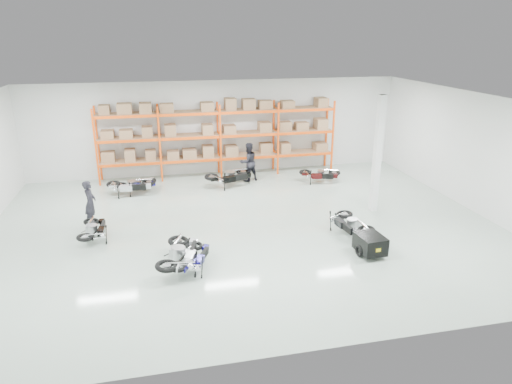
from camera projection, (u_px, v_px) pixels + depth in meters
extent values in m
plane|color=#A6BAA9|center=(246.00, 226.00, 16.46)|extent=(18.00, 18.00, 0.00)
plane|color=white|center=(245.00, 101.00, 14.97)|extent=(18.00, 18.00, 0.00)
plane|color=silver|center=(217.00, 127.00, 22.17)|extent=(18.00, 0.00, 18.00)
plane|color=silver|center=(312.00, 260.00, 9.27)|extent=(18.00, 0.00, 18.00)
plane|color=silver|center=(474.00, 153.00, 17.54)|extent=(0.00, 14.00, 14.00)
cube|color=#FF500D|center=(96.00, 148.00, 20.27)|extent=(0.08, 0.08, 3.50)
cube|color=#FF500D|center=(98.00, 144.00, 21.10)|extent=(0.08, 0.08, 3.50)
cube|color=#FF500D|center=(160.00, 145.00, 20.84)|extent=(0.08, 0.08, 3.50)
cube|color=#FF500D|center=(160.00, 141.00, 21.67)|extent=(0.08, 0.08, 3.50)
cube|color=#FF500D|center=(221.00, 142.00, 21.41)|extent=(0.08, 0.08, 3.50)
cube|color=#FF500D|center=(218.00, 138.00, 22.24)|extent=(0.08, 0.08, 3.50)
cube|color=#FF500D|center=(278.00, 139.00, 21.98)|extent=(0.08, 0.08, 3.50)
cube|color=#FF500D|center=(273.00, 135.00, 22.81)|extent=(0.08, 0.08, 3.50)
cube|color=#FF500D|center=(333.00, 137.00, 22.55)|extent=(0.08, 0.08, 3.50)
cube|color=#FF500D|center=(326.00, 133.00, 23.38)|extent=(0.08, 0.08, 3.50)
cube|color=#FF500D|center=(130.00, 165.00, 20.84)|extent=(2.70, 0.08, 0.12)
cube|color=#FF500D|center=(131.00, 160.00, 21.67)|extent=(2.70, 0.08, 0.12)
cube|color=#966D4D|center=(130.00, 161.00, 21.23)|extent=(2.68, 0.88, 0.02)
cube|color=#966D4D|center=(130.00, 156.00, 21.15)|extent=(2.40, 0.70, 0.44)
cube|color=#FF500D|center=(192.00, 161.00, 21.41)|extent=(2.70, 0.08, 0.12)
cube|color=#FF500D|center=(190.00, 156.00, 22.24)|extent=(2.70, 0.08, 0.12)
cube|color=#966D4D|center=(191.00, 157.00, 21.80)|extent=(2.68, 0.88, 0.02)
cube|color=#966D4D|center=(190.00, 153.00, 21.72)|extent=(2.40, 0.70, 0.44)
cube|color=#FF500D|center=(250.00, 158.00, 21.98)|extent=(2.70, 0.08, 0.12)
cube|color=#FF500D|center=(246.00, 153.00, 22.80)|extent=(2.70, 0.08, 0.12)
cube|color=#966D4D|center=(248.00, 154.00, 22.37)|extent=(2.68, 0.88, 0.02)
cube|color=#966D4D|center=(248.00, 150.00, 22.29)|extent=(2.40, 0.70, 0.44)
cube|color=#FF500D|center=(305.00, 155.00, 22.54)|extent=(2.70, 0.08, 0.12)
cube|color=#FF500D|center=(300.00, 150.00, 23.37)|extent=(2.70, 0.08, 0.12)
cube|color=#966D4D|center=(302.00, 151.00, 22.94)|extent=(2.68, 0.88, 0.02)
cube|color=#966D4D|center=(303.00, 147.00, 22.86)|extent=(2.40, 0.70, 0.44)
cube|color=#FF500D|center=(128.00, 141.00, 20.47)|extent=(2.70, 0.08, 0.12)
cube|color=#FF500D|center=(129.00, 137.00, 21.30)|extent=(2.70, 0.08, 0.12)
cube|color=#966D4D|center=(128.00, 138.00, 20.87)|extent=(2.68, 0.88, 0.02)
cube|color=#966D4D|center=(128.00, 133.00, 20.79)|extent=(2.40, 0.70, 0.44)
cube|color=#FF500D|center=(190.00, 138.00, 21.04)|extent=(2.70, 0.08, 0.12)
cube|color=#FF500D|center=(189.00, 134.00, 21.87)|extent=(2.70, 0.08, 0.12)
cube|color=#966D4D|center=(190.00, 135.00, 21.43)|extent=(2.68, 0.88, 0.02)
cube|color=#966D4D|center=(189.00, 130.00, 21.36)|extent=(2.40, 0.70, 0.44)
cube|color=#FF500D|center=(250.00, 135.00, 21.61)|extent=(2.70, 0.08, 0.12)
cube|color=#FF500D|center=(246.00, 132.00, 22.44)|extent=(2.70, 0.08, 0.12)
cube|color=#966D4D|center=(248.00, 132.00, 22.00)|extent=(2.68, 0.88, 0.02)
cube|color=#966D4D|center=(248.00, 127.00, 21.93)|extent=(2.40, 0.70, 0.44)
cube|color=#FF500D|center=(306.00, 133.00, 22.18)|extent=(2.70, 0.08, 0.12)
cube|color=#FF500D|center=(300.00, 129.00, 23.01)|extent=(2.70, 0.08, 0.12)
cube|color=#966D4D|center=(303.00, 130.00, 22.57)|extent=(2.68, 0.88, 0.02)
cube|color=#966D4D|center=(303.00, 125.00, 22.49)|extent=(2.40, 0.70, 0.44)
cube|color=#FF500D|center=(125.00, 117.00, 20.11)|extent=(2.70, 0.08, 0.12)
cube|color=#FF500D|center=(126.00, 113.00, 20.94)|extent=(2.70, 0.08, 0.12)
cube|color=#966D4D|center=(126.00, 114.00, 20.50)|extent=(2.68, 0.88, 0.02)
cube|color=#966D4D|center=(125.00, 108.00, 20.42)|extent=(2.40, 0.70, 0.44)
cube|color=#FF500D|center=(189.00, 114.00, 20.68)|extent=(2.70, 0.08, 0.12)
cube|color=#FF500D|center=(188.00, 111.00, 21.51)|extent=(2.70, 0.08, 0.12)
cube|color=#966D4D|center=(188.00, 111.00, 21.07)|extent=(2.68, 0.88, 0.02)
cube|color=#966D4D|center=(188.00, 106.00, 20.99)|extent=(2.40, 0.70, 0.44)
cube|color=#FF500D|center=(250.00, 112.00, 21.25)|extent=(2.70, 0.08, 0.12)
cube|color=#FF500D|center=(246.00, 109.00, 22.07)|extent=(2.70, 0.08, 0.12)
cube|color=#966D4D|center=(248.00, 109.00, 21.64)|extent=(2.68, 0.88, 0.02)
cube|color=#966D4D|center=(248.00, 104.00, 21.56)|extent=(2.40, 0.70, 0.44)
cube|color=#FF500D|center=(307.00, 110.00, 21.81)|extent=(2.70, 0.08, 0.12)
cube|color=#FF500D|center=(301.00, 107.00, 22.64)|extent=(2.70, 0.08, 0.12)
cube|color=#966D4D|center=(304.00, 107.00, 22.21)|extent=(2.68, 0.88, 0.02)
cube|color=#966D4D|center=(304.00, 103.00, 22.13)|extent=(2.40, 0.70, 0.44)
cube|color=white|center=(377.00, 155.00, 17.23)|extent=(0.25, 0.25, 4.50)
cube|color=black|center=(370.00, 244.00, 14.22)|extent=(0.82, 1.01, 0.55)
cube|color=yellow|center=(377.00, 250.00, 13.78)|extent=(0.16, 0.03, 0.11)
torus|color=black|center=(358.00, 250.00, 14.21)|extent=(0.08, 0.38, 0.38)
torus|color=black|center=(381.00, 248.00, 14.37)|extent=(0.08, 0.38, 0.38)
cylinder|color=black|center=(361.00, 234.00, 14.80)|extent=(0.11, 0.90, 0.04)
imported|color=#23222A|center=(90.00, 203.00, 16.38)|extent=(0.45, 0.64, 1.66)
imported|color=black|center=(248.00, 162.00, 21.23)|extent=(1.06, 0.94, 1.83)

